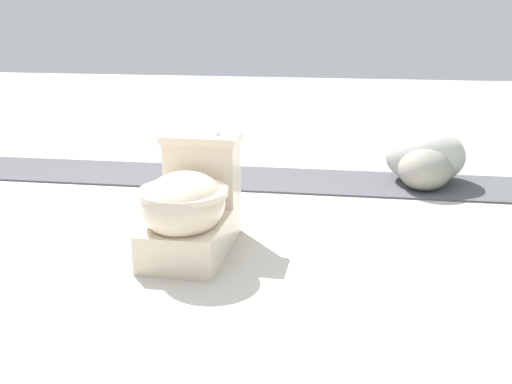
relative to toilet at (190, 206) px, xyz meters
The scene contains 5 objects.
ground_plane 0.27m from the toilet, 102.57° to the right, with size 14.00×14.00×0.00m, color #B7B2A8.
gravel_strip 1.29m from the toilet, 163.92° to the left, with size 0.56×8.00×0.01m, color #4C4C51.
toilet is the anchor object (origin of this frame).
boulder_near 1.78m from the toilet, 138.25° to the left, with size 0.50×0.48×0.35m, color #B7B2AD.
boulder_far 1.66m from the toilet, 135.01° to the left, with size 0.40×0.32×0.27m, color gray.
Camera 1 is at (2.52, 0.83, 1.09)m, focal length 42.00 mm.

